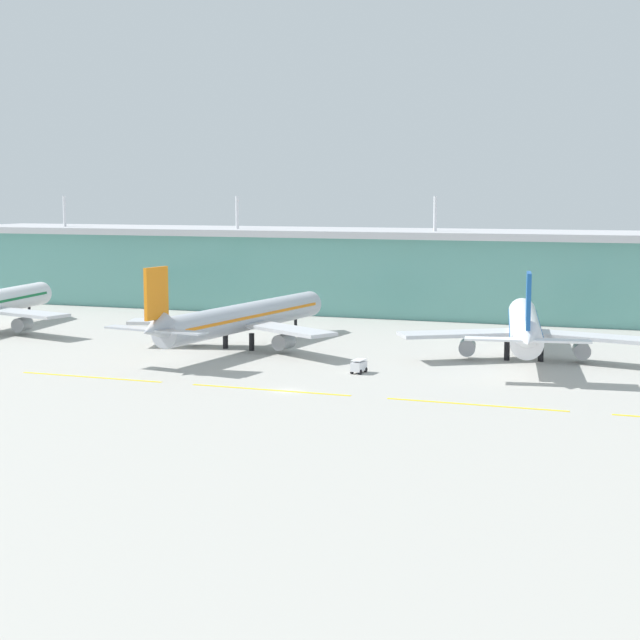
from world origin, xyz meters
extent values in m
plane|color=#A8A59E|center=(0.00, 0.00, 0.00)|extent=(600.00, 600.00, 0.00)
cube|color=#5B9E93|center=(0.00, 109.47, 10.31)|extent=(280.00, 28.00, 20.63)
cube|color=#B2B2B7|center=(0.00, 109.47, 21.53)|extent=(288.00, 34.00, 1.80)
cylinder|color=silver|center=(-112.00, 103.87, 26.93)|extent=(0.90, 0.90, 9.00)
cylinder|color=silver|center=(-56.00, 103.87, 26.93)|extent=(0.90, 0.90, 9.00)
cylinder|color=silver|center=(0.00, 103.87, 26.93)|extent=(0.90, 0.90, 9.00)
cone|color=silver|center=(-95.78, 70.03, 6.50)|extent=(5.97, 4.66, 5.51)
cube|color=#B7BABF|center=(-79.72, 38.85, 5.20)|extent=(24.94, 12.69, 0.70)
cylinder|color=gray|center=(-81.09, 40.13, 2.40)|extent=(3.74, 4.87, 3.20)
cylinder|color=black|center=(-94.69, 61.47, 1.80)|extent=(0.70, 0.70, 3.60)
cylinder|color=#ADB2BC|center=(-25.12, 39.86, 6.50)|extent=(13.53, 57.36, 5.80)
cone|color=#ADB2BC|center=(-20.95, 70.13, 6.50)|extent=(6.00, 4.71, 5.51)
cone|color=#ADB2BC|center=(-29.42, 8.60, 7.70)|extent=(5.79, 7.24, 5.72)
cube|color=orange|center=(-29.28, 9.59, 14.15)|extent=(1.57, 6.44, 9.50)
cube|color=#ADB2BC|center=(-34.80, 9.85, 7.50)|extent=(10.34, 4.53, 0.36)
cube|color=#ADB2BC|center=(-23.90, 8.35, 7.50)|extent=(10.34, 4.53, 0.36)
cube|color=#B7BABF|center=(-37.61, 37.11, 5.20)|extent=(24.93, 12.47, 0.70)
cylinder|color=gray|center=(-36.22, 38.38, 2.40)|extent=(3.78, 4.89, 3.20)
cube|color=#B7BABF|center=(-13.83, 33.84, 5.20)|extent=(24.20, 17.84, 0.70)
cylinder|color=gray|center=(-14.83, 35.43, 2.40)|extent=(3.78, 4.89, 3.20)
cylinder|color=black|center=(-22.20, 61.07, 1.80)|extent=(0.70, 0.70, 3.60)
cylinder|color=black|center=(-28.70, 37.32, 1.80)|extent=(1.10, 1.10, 3.60)
cylinder|color=black|center=(-22.36, 36.45, 1.80)|extent=(1.10, 1.10, 3.60)
cube|color=orange|center=(-25.12, 39.86, 6.90)|extent=(12.79, 51.71, 0.60)
cylinder|color=white|center=(31.58, 45.63, 6.50)|extent=(13.49, 48.64, 5.80)
cone|color=white|center=(27.38, 71.46, 6.50)|extent=(6.08, 4.83, 5.51)
cone|color=white|center=(35.94, 18.82, 7.70)|extent=(5.93, 7.33, 5.72)
cube|color=#19519E|center=(35.78, 19.80, 14.15)|extent=(1.72, 6.43, 9.50)
cube|color=white|center=(30.43, 18.43, 7.50)|extent=(10.38, 4.76, 0.36)
cube|color=white|center=(41.29, 20.19, 7.50)|extent=(10.38, 4.76, 0.36)
cube|color=#B7BABF|center=(20.45, 39.34, 5.20)|extent=(24.05, 18.26, 0.70)
cylinder|color=gray|center=(21.40, 40.96, 2.40)|extent=(3.88, 4.96, 3.20)
cube|color=#B7BABF|center=(44.14, 43.19, 5.20)|extent=(24.91, 11.93, 0.70)
cylinder|color=gray|center=(42.72, 44.42, 2.40)|extent=(3.88, 4.96, 3.20)
cylinder|color=black|center=(28.67, 63.52, 1.80)|extent=(0.70, 0.70, 3.60)
cylinder|color=black|center=(28.90, 42.16, 1.80)|extent=(1.10, 1.10, 3.60)
cylinder|color=black|center=(35.22, 43.19, 1.80)|extent=(1.10, 1.10, 3.60)
cube|color=#19519E|center=(31.58, 45.63, 6.90)|extent=(12.75, 43.88, 0.60)
cube|color=yellow|center=(-37.00, -0.41, 0.02)|extent=(28.00, 0.70, 0.04)
cube|color=yellow|center=(-3.00, -0.41, 0.02)|extent=(28.00, 0.70, 0.04)
cube|color=yellow|center=(31.00, -0.41, 0.02)|extent=(28.00, 0.70, 0.04)
cube|color=silver|center=(6.07, 19.37, 1.25)|extent=(2.15, 3.76, 1.60)
cube|color=silver|center=(6.07, 19.37, 2.40)|extent=(2.12, 3.41, 0.16)
cylinder|color=black|center=(5.40, 20.70, 0.45)|extent=(0.44, 0.93, 0.90)
cylinder|color=black|center=(7.01, 20.54, 0.45)|extent=(0.44, 0.93, 0.90)
cylinder|color=black|center=(5.14, 18.20, 0.45)|extent=(0.44, 0.93, 0.90)
cylinder|color=black|center=(6.75, 18.03, 0.45)|extent=(0.44, 0.93, 0.90)
camera|label=1|loc=(58.53, -147.77, 31.89)|focal=55.56mm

